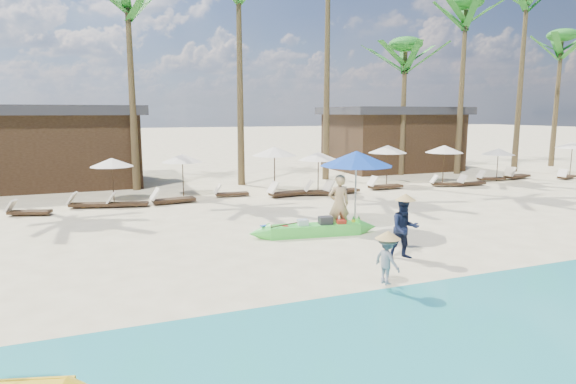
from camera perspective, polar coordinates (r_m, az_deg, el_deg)
name	(u,v)px	position (r m, az deg, el deg)	size (l,w,h in m)	color
ground	(307,262)	(12.97, 2.21, -8.24)	(240.00, 240.00, 0.00)	beige
wet_sand_strip	(422,345)	(8.93, 15.63, -17.03)	(240.00, 4.50, 0.01)	tan
green_canoe	(314,229)	(15.58, 3.14, -4.44)	(4.78, 1.01, 0.61)	green
tourist	(339,204)	(15.87, 6.06, -1.40)	(0.71, 0.46, 1.94)	tan
vendor_green	(404,229)	(13.38, 13.63, -4.23)	(0.81, 0.63, 1.68)	black
vendor_yellow	(387,260)	(10.91, 11.67, -7.89)	(0.70, 0.40, 1.09)	gray
blue_umbrella	(356,158)	(16.32, 8.09, 3.96)	(2.48, 2.48, 2.66)	#99999E
lounger_3_right	(27,211)	(21.11, -28.58, -1.98)	(1.69, 0.96, 0.55)	#372516
resort_parasol_4	(112,162)	(22.60, -20.16, 3.32)	(1.90, 1.90, 1.95)	#372516
lounger_4_left	(87,203)	(21.68, -22.71, -1.25)	(1.82, 0.99, 0.59)	#372516
lounger_4_right	(126,203)	(21.31, -18.70, -1.21)	(1.74, 0.86, 0.57)	#372516
resort_parasol_5	(182,158)	(23.18, -12.42, 3.95)	(1.96, 1.96, 2.02)	#372516
lounger_5_left	(171,199)	(21.54, -13.74, -0.80)	(1.96, 0.78, 0.65)	#372516
resort_parasol_6	(274,151)	(23.60, -1.62, 4.86)	(2.22, 2.22, 2.29)	#372516
lounger_6_left	(230,193)	(22.86, -6.95, -0.10)	(1.65, 0.63, 0.55)	#372516
lounger_6_right	(286,192)	(22.64, -0.24, -0.02)	(2.03, 0.82, 0.67)	#372516
resort_parasol_7	(318,156)	(23.41, 3.62, 4.28)	(1.99, 1.99, 2.05)	#372516
lounger_7_left	(323,191)	(23.10, 4.13, 0.14)	(2.06, 1.11, 0.67)	#372516
lounger_7_right	(339,190)	(23.49, 6.11, 0.24)	(1.95, 0.85, 0.64)	#372516
resort_parasol_8	(388,149)	(26.79, 11.72, 5.00)	(2.12, 2.12, 2.18)	#372516
lounger_8_left	(383,185)	(25.31, 11.23, 0.78)	(1.89, 0.59, 0.64)	#372516
resort_parasol_9	(444,149)	(28.07, 18.03, 4.87)	(2.09, 2.09, 2.15)	#372516
lounger_9_left	(444,183)	(27.17, 18.04, 1.01)	(1.71, 1.03, 0.56)	#372516
lounger_9_right	(470,182)	(27.89, 20.77, 1.07)	(1.62, 0.50, 0.55)	#372516
resort_parasol_10	(498,151)	(30.22, 23.67, 4.42)	(1.85, 1.85, 1.91)	#372516
lounger_10_left	(490,178)	(30.27, 22.78, 1.56)	(1.72, 0.77, 0.56)	#372516
lounger_10_right	(516,175)	(31.79, 25.39, 1.80)	(2.08, 1.04, 0.68)	#372516
resort_parasol_11	(573,145)	(35.69, 30.67, 4.81)	(2.03, 2.03, 2.09)	#372516
lounger_11_left	(566,176)	(33.15, 30.07, 1.65)	(1.73, 1.02, 0.56)	#372516
palm_3	(128,16)	(26.08, -18.44, 19.20)	(2.08, 2.08, 10.52)	brown
palm_4	(239,5)	(26.89, -5.87, 21.20)	(2.08, 2.08, 11.70)	brown
palm_6	(405,61)	(31.52, 13.71, 14.82)	(2.08, 2.08, 8.51)	brown
palm_7	(465,30)	(33.37, 20.24, 17.57)	(2.08, 2.08, 11.08)	brown
palm_8	(526,14)	(36.38, 26.36, 18.35)	(2.08, 2.08, 12.70)	brown
palm_9	(561,54)	(40.86, 29.61, 14.00)	(2.08, 2.08, 9.82)	brown
pavilion_west	(40,145)	(29.05, -27.32, 4.92)	(10.80, 6.60, 4.30)	#372516
pavilion_east	(391,138)	(34.54, 12.16, 6.31)	(8.80, 6.60, 4.30)	#372516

